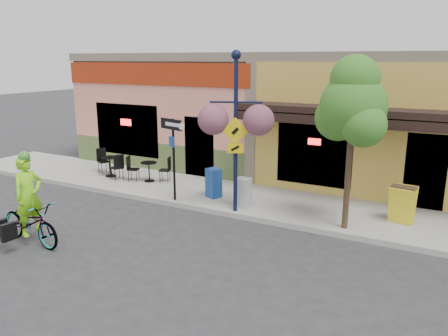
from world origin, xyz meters
name	(u,v)px	position (x,y,z in m)	size (l,w,h in m)	color
ground	(230,225)	(0.00, 0.00, 0.00)	(90.00, 90.00, 0.00)	#2D2D30
sidewalk	(260,201)	(0.00, 2.00, 0.07)	(24.00, 3.00, 0.15)	#9E9B93
curb	(239,216)	(0.00, 0.55, 0.07)	(24.00, 0.12, 0.15)	#A8A59E
building	(316,111)	(0.00, 7.50, 2.25)	(18.20, 8.20, 4.50)	#E58771
bicycle	(30,222)	(-3.63, -3.27, 0.52)	(0.70, 2.00, 1.05)	maroon
cyclist_rider	(30,206)	(-3.58, -3.27, 0.95)	(0.69, 0.45, 1.90)	#87EE19
lamp_post	(236,134)	(-0.19, 0.69, 2.34)	(1.40, 0.56, 4.38)	#111736
one_way_sign	(174,160)	(-2.22, 0.69, 1.38)	(0.94, 0.21, 2.46)	black
cafe_set_left	(110,164)	(-5.83, 1.86, 0.62)	(1.56, 0.78, 0.93)	black
cafe_set_right	(149,169)	(-4.18, 1.99, 0.59)	(1.48, 0.74, 0.89)	black
newspaper_box_blue	(214,183)	(-1.34, 1.50, 0.60)	(0.40, 0.36, 0.90)	#184291
newspaper_box_grey	(243,193)	(-0.12, 1.05, 0.58)	(0.40, 0.37, 0.87)	#AFAFAF
street_tree	(350,144)	(2.82, 0.87, 2.30)	(1.68, 1.68, 4.31)	#3D7A26
sandwich_board	(400,206)	(3.99, 1.74, 0.64)	(0.59, 0.43, 0.99)	yellow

